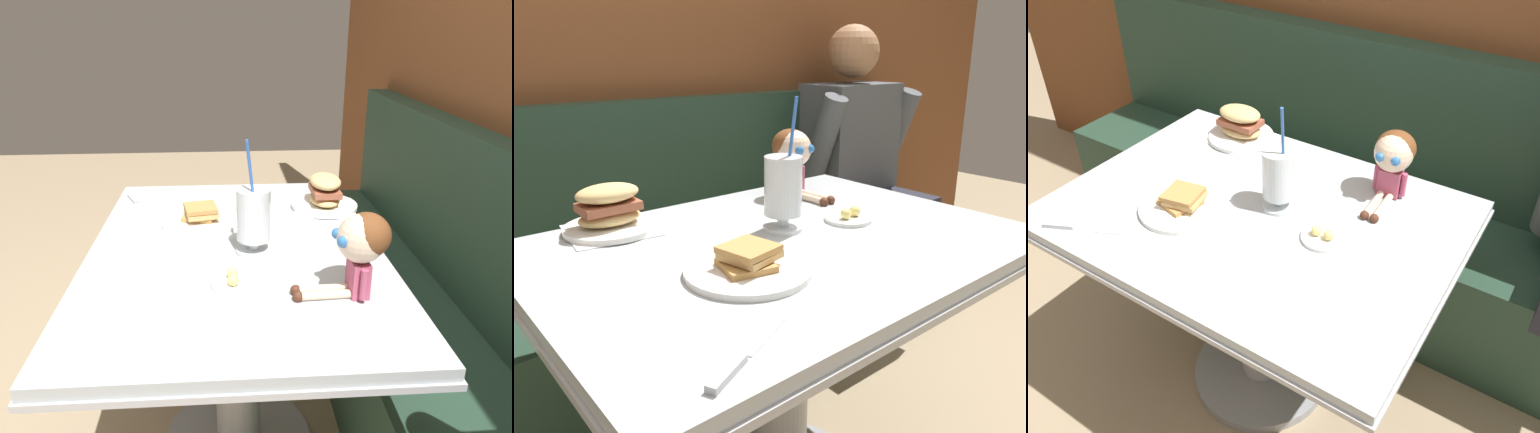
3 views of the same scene
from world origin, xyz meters
The scene contains 9 objects.
ground_plane centered at (0.00, 0.00, 0.00)m, with size 8.00×8.00×0.00m, color #998466.
booth_bench centered at (0.00, 0.81, 0.33)m, with size 2.60×0.48×1.00m.
diner_table centered at (0.00, 0.18, 0.54)m, with size 1.11×0.81×0.74m.
toast_plate centered at (-0.17, 0.08, 0.76)m, with size 0.25×0.25×0.06m.
milkshake_glass centered at (0.05, 0.23, 0.84)m, with size 0.10×0.10×0.32m.
sandwich_plate centered at (-0.28, 0.49, 0.79)m, with size 0.23×0.23×0.12m.
butter_saucer centered at (0.22, 0.17, 0.75)m, with size 0.12×0.12×0.04m.
butter_knife centered at (-0.37, -0.15, 0.74)m, with size 0.22×0.12×0.01m.
seated_doll centered at (0.28, 0.45, 0.87)m, with size 0.12×0.22×0.20m.
Camera 3 is at (0.70, -0.76, 1.61)m, focal length 36.67 mm.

